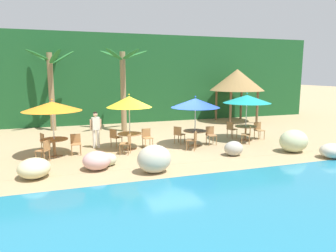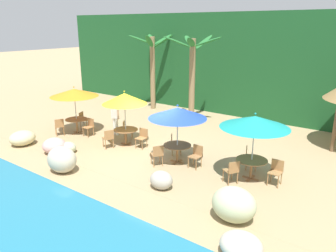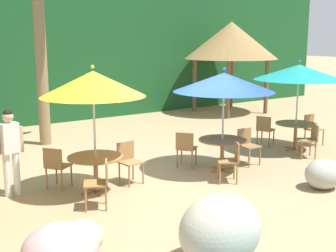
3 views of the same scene
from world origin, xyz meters
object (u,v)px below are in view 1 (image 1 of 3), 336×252
at_px(umbrella_yellow, 129,102).
at_px(chair_orange_seaward, 76,143).
at_px(chair_blue_inland, 179,134).
at_px(chair_yellow_left, 127,143).
at_px(dining_table_yellow, 130,136).
at_px(dining_table_blue, 195,133).
at_px(umbrella_orange, 52,106).
at_px(umbrella_teal, 247,99).
at_px(waiter_in_white, 96,127).
at_px(umbrella_blue, 195,103).
at_px(chair_blue_left, 193,139).
at_px(dining_table_orange, 54,142).
at_px(chair_orange_left, 44,149).
at_px(dining_table_teal, 246,129).
at_px(chair_yellow_inland, 115,136).
at_px(palm_tree_second, 123,77).
at_px(chair_orange_inland, 45,141).
at_px(chair_yellow_seaward, 147,136).
at_px(palm_tree_nearest, 51,78).
at_px(chair_blue_seaward, 211,134).
at_px(chair_teal_seaward, 259,129).
at_px(palapa_hut, 237,80).
at_px(chair_teal_inland, 231,128).

bearing_deg(umbrella_yellow, chair_orange_seaward, -177.24).
bearing_deg(chair_blue_inland, chair_yellow_left, -157.73).
xyz_separation_m(dining_table_yellow, dining_table_blue, (3.05, -0.30, 0.00)).
distance_m(umbrella_orange, umbrella_teal, 9.23).
bearing_deg(waiter_in_white, umbrella_blue, -13.29).
xyz_separation_m(umbrella_blue, chair_blue_left, (-0.40, -0.75, -1.53)).
relative_size(dining_table_orange, chair_orange_left, 1.26).
xyz_separation_m(umbrella_yellow, dining_table_teal, (6.02, 0.04, -1.55)).
bearing_deg(waiter_in_white, chair_yellow_inland, -8.38).
bearing_deg(palm_tree_second, dining_table_blue, -63.54).
xyz_separation_m(umbrella_blue, dining_table_teal, (2.97, 0.33, -1.43)).
xyz_separation_m(chair_orange_inland, chair_yellow_seaward, (4.44, -0.39, 0.00)).
height_order(chair_orange_inland, palm_tree_second, palm_tree_second).
distance_m(chair_orange_inland, chair_yellow_inland, 3.03).
bearing_deg(chair_orange_left, dining_table_blue, 5.89).
distance_m(dining_table_orange, chair_yellow_seaward, 4.06).
distance_m(umbrella_orange, palm_tree_nearest, 6.49).
relative_size(chair_orange_left, umbrella_teal, 0.36).
xyz_separation_m(palm_tree_nearest, palm_tree_second, (3.98, -1.59, 0.06)).
xyz_separation_m(chair_orange_seaward, umbrella_teal, (8.37, 0.15, 1.61)).
bearing_deg(chair_blue_left, chair_yellow_left, 175.21).
relative_size(dining_table_blue, palm_tree_nearest, 0.23).
height_order(dining_table_yellow, waiter_in_white, waiter_in_white).
bearing_deg(chair_blue_seaward, palm_tree_nearest, 138.51).
bearing_deg(umbrella_yellow, chair_teal_seaward, 1.25).
height_order(umbrella_orange, umbrella_blue, umbrella_orange).
xyz_separation_m(dining_table_orange, umbrella_yellow, (3.20, 0.20, 1.55)).
bearing_deg(umbrella_blue, chair_blue_seaward, 4.05).
height_order(umbrella_orange, chair_yellow_left, umbrella_orange).
xyz_separation_m(chair_yellow_inland, chair_blue_left, (3.22, -1.69, 0.00)).
bearing_deg(umbrella_yellow, chair_yellow_seaward, 11.33).
distance_m(dining_table_yellow, palapa_hut, 10.77).
distance_m(chair_yellow_seaward, chair_yellow_left, 1.49).
bearing_deg(dining_table_blue, umbrella_blue, -3.58).
xyz_separation_m(chair_orange_seaward, dining_table_blue, (5.41, -0.18, 0.10)).
height_order(dining_table_orange, palm_tree_nearest, palm_tree_nearest).
relative_size(umbrella_orange, chair_yellow_inland, 2.76).
bearing_deg(chair_orange_inland, palapa_hut, 22.62).
relative_size(dining_table_yellow, dining_table_teal, 1.00).
xyz_separation_m(dining_table_yellow, chair_blue_left, (2.65, -1.05, -0.10)).
bearing_deg(umbrella_orange, dining_table_teal, 1.47).
relative_size(chair_orange_inland, chair_yellow_left, 1.00).
xyz_separation_m(chair_orange_inland, palm_tree_nearest, (0.24, 5.64, 2.63)).
bearing_deg(palm_tree_nearest, chair_blue_left, -50.30).
xyz_separation_m(umbrella_yellow, chair_yellow_inland, (-0.57, 0.64, -1.65)).
bearing_deg(dining_table_yellow, chair_blue_inland, 7.55).
relative_size(umbrella_orange, palapa_hut, 0.64).
xyz_separation_m(chair_teal_inland, waiter_in_white, (-7.03, -0.03, 0.47)).
bearing_deg(chair_yellow_left, umbrella_teal, 7.59).
bearing_deg(chair_yellow_seaward, palapa_hut, 34.89).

